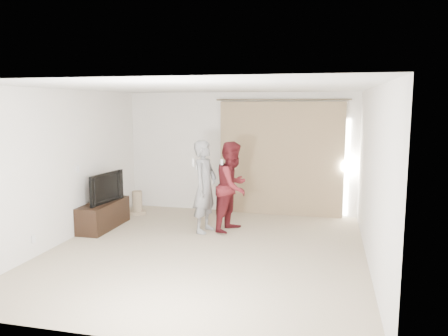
{
  "coord_description": "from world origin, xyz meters",
  "views": [
    {
      "loc": [
        1.87,
        -6.5,
        2.35
      ],
      "look_at": [
        0.02,
        1.2,
        1.19
      ],
      "focal_mm": 35.0,
      "sensor_mm": 36.0,
      "label": 1
    }
  ],
  "objects_px": {
    "tv_console": "(104,215)",
    "person_man": "(205,187)",
    "person_woman": "(233,186)",
    "tv": "(103,187)"
  },
  "relations": [
    {
      "from": "tv",
      "to": "person_man",
      "type": "xyz_separation_m",
      "value": [
        1.95,
        0.22,
        0.06
      ]
    },
    {
      "from": "tv_console",
      "to": "person_woman",
      "type": "relative_size",
      "value": 0.78
    },
    {
      "from": "tv_console",
      "to": "person_man",
      "type": "bearing_deg",
      "value": 6.52
    },
    {
      "from": "tv",
      "to": "person_man",
      "type": "distance_m",
      "value": 1.96
    },
    {
      "from": "tv_console",
      "to": "tv",
      "type": "xyz_separation_m",
      "value": [
        0.0,
        0.0,
        0.54
      ]
    },
    {
      "from": "tv_console",
      "to": "person_man",
      "type": "distance_m",
      "value": 2.05
    },
    {
      "from": "tv",
      "to": "person_man",
      "type": "relative_size",
      "value": 0.59
    },
    {
      "from": "tv",
      "to": "person_man",
      "type": "height_order",
      "value": "person_man"
    },
    {
      "from": "person_man",
      "to": "tv",
      "type": "bearing_deg",
      "value": -173.48
    },
    {
      "from": "tv_console",
      "to": "tv",
      "type": "height_order",
      "value": "tv"
    }
  ]
}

